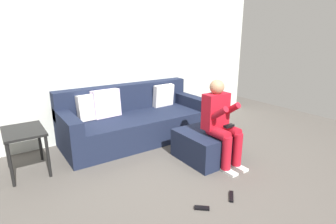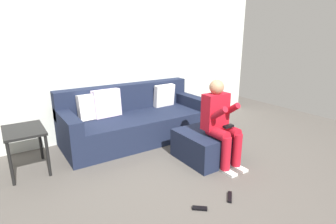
% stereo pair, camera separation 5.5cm
% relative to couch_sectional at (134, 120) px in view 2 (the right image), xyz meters
% --- Properties ---
extents(ground_plane, '(7.64, 7.64, 0.00)m').
position_rel_couch_sectional_xyz_m(ground_plane, '(-0.03, -1.61, -0.32)').
color(ground_plane, '#544F49').
extents(wall_back, '(5.88, 0.10, 2.50)m').
position_rel_couch_sectional_xyz_m(wall_back, '(-0.03, 0.46, 0.93)').
color(wall_back, silver).
rests_on(wall_back, ground_plane).
extents(couch_sectional, '(2.30, 0.98, 0.86)m').
position_rel_couch_sectional_xyz_m(couch_sectional, '(0.00, 0.00, 0.00)').
color(couch_sectional, '#192138').
rests_on(couch_sectional, ground_plane).
extents(ottoman, '(0.64, 0.74, 0.39)m').
position_rel_couch_sectional_xyz_m(ottoman, '(0.47, -1.21, -0.12)').
color(ottoman, '#192138').
rests_on(ottoman, ground_plane).
extents(person_seated, '(0.35, 0.59, 1.11)m').
position_rel_couch_sectional_xyz_m(person_seated, '(0.54, -1.41, 0.27)').
color(person_seated, red).
rests_on(person_seated, ground_plane).
extents(side_table, '(0.45, 0.61, 0.56)m').
position_rel_couch_sectional_xyz_m(side_table, '(-1.60, -0.25, 0.15)').
color(side_table, black).
rests_on(side_table, ground_plane).
extents(remote_near_ottoman, '(0.17, 0.16, 0.02)m').
position_rel_couch_sectional_xyz_m(remote_near_ottoman, '(0.08, -2.07, -0.31)').
color(remote_near_ottoman, black).
rests_on(remote_near_ottoman, ground_plane).
extents(remote_by_storage_bin, '(0.15, 0.14, 0.02)m').
position_rel_couch_sectional_xyz_m(remote_by_storage_bin, '(-0.30, -2.04, -0.31)').
color(remote_by_storage_bin, black).
rests_on(remote_by_storage_bin, ground_plane).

